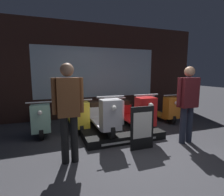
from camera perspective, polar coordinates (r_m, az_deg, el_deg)
ground_plane at (r=3.47m, az=11.02°, el=-18.51°), size 30.00×30.00×0.00m
shop_wall_back at (r=6.19m, az=-4.73°, el=8.73°), size 7.72×0.09×3.20m
display_platform at (r=4.57m, az=1.75°, el=-10.40°), size 1.86×1.52×0.18m
scooter_display_left at (r=4.27m, az=-3.28°, el=-5.51°), size 0.59×1.78×0.90m
scooter_display_right at (r=4.58m, az=6.85°, el=-4.62°), size 0.59×1.78×0.90m
scooter_backrow_0 at (r=5.02m, az=-21.87°, el=-6.13°), size 0.59×1.78×0.90m
scooter_backrow_1 at (r=5.06m, az=-11.42°, el=-5.55°), size 0.59×1.78×0.90m
scooter_backrow_2 at (r=5.27m, az=-1.50°, el=-4.83°), size 0.59×1.78×0.90m
scooter_backrow_3 at (r=5.62m, az=7.42°, el=-4.06°), size 0.59×1.78×0.90m
scooter_backrow_4 at (r=6.09m, az=15.12°, el=-3.31°), size 0.59×1.78×0.90m
person_left_browsing at (r=3.03m, az=-14.06°, el=-2.81°), size 0.52×0.22×1.72m
person_right_browsing at (r=4.13m, az=23.52°, el=-0.32°), size 0.57×0.23×1.69m
price_sign_board at (r=3.62m, az=9.81°, el=-9.61°), size 0.51×0.04×0.89m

